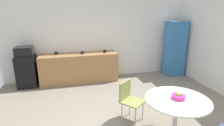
% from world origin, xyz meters
% --- Properties ---
extents(wall_back, '(6.00, 0.10, 2.60)m').
position_xyz_m(wall_back, '(0.00, 3.00, 1.30)').
color(wall_back, white).
rests_on(wall_back, ground_plane).
extents(counter_block, '(2.37, 0.60, 0.90)m').
position_xyz_m(counter_block, '(-0.69, 2.65, 0.45)').
color(counter_block, '#9E7042').
rests_on(counter_block, ground_plane).
extents(mini_fridge, '(0.54, 0.54, 0.94)m').
position_xyz_m(mini_fridge, '(-2.23, 2.65, 0.47)').
color(mini_fridge, black).
rests_on(mini_fridge, ground_plane).
extents(microwave, '(0.48, 0.38, 0.26)m').
position_xyz_m(microwave, '(-2.23, 2.65, 1.07)').
color(microwave, black).
rests_on(microwave, mini_fridge).
extents(locker_cabinet, '(0.60, 0.50, 1.85)m').
position_xyz_m(locker_cabinet, '(2.55, 2.55, 0.92)').
color(locker_cabinet, '#3372B2').
rests_on(locker_cabinet, ground_plane).
extents(round_table, '(1.10, 1.10, 0.76)m').
position_xyz_m(round_table, '(0.76, -0.47, 0.62)').
color(round_table, silver).
rests_on(round_table, ground_plane).
extents(chair_olive, '(0.59, 0.59, 0.83)m').
position_xyz_m(chair_olive, '(0.13, 0.28, 0.52)').
color(chair_olive, silver).
rests_on(chair_olive, ground_plane).
extents(fruit_bowl, '(0.23, 0.23, 0.11)m').
position_xyz_m(fruit_bowl, '(0.78, -0.46, 0.80)').
color(fruit_bowl, '#D8338C').
rests_on(fruit_bowl, round_table).
extents(mug_white, '(0.13, 0.08, 0.09)m').
position_xyz_m(mug_white, '(-0.59, 2.61, 0.95)').
color(mug_white, black).
rests_on(mug_white, counter_block).
extents(mug_green, '(0.13, 0.08, 0.09)m').
position_xyz_m(mug_green, '(0.13, 2.63, 0.95)').
color(mug_green, black).
rests_on(mug_green, counter_block).
extents(mug_red, '(0.13, 0.08, 0.09)m').
position_xyz_m(mug_red, '(-1.36, 2.72, 0.95)').
color(mug_red, black).
rests_on(mug_red, counter_block).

